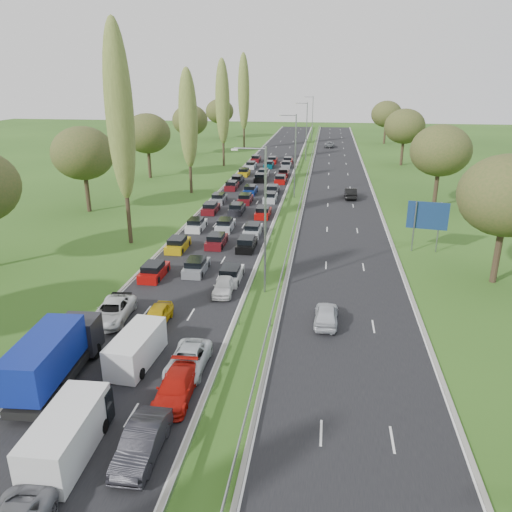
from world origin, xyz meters
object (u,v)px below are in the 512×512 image
at_px(white_van_front, 70,431).
at_px(direction_sign, 427,218).
at_px(near_car_3, 113,312).
at_px(blue_lorry, 54,356).
at_px(white_van_rear, 138,346).
at_px(near_car_2, 112,311).

relative_size(white_van_front, direction_sign, 1.08).
bearing_deg(near_car_3, direction_sign, 32.44).
relative_size(near_car_3, blue_lorry, 0.55).
height_order(white_van_front, white_van_rear, white_van_front).
height_order(blue_lorry, white_van_rear, blue_lorry).
distance_m(near_car_3, direction_sign, 31.86).
height_order(blue_lorry, white_van_front, blue_lorry).
bearing_deg(white_van_front, white_van_rear, 86.10).
distance_m(blue_lorry, white_van_rear, 4.89).
height_order(near_car_3, direction_sign, direction_sign).
distance_m(near_car_3, white_van_rear, 6.45).
bearing_deg(white_van_front, direction_sign, 54.18).
bearing_deg(white_van_front, blue_lorry, 122.19).
xyz_separation_m(white_van_front, white_van_rear, (0.26, 8.18, -0.10)).
bearing_deg(white_van_rear, near_car_3, 130.64).
relative_size(near_car_3, white_van_front, 0.79).
height_order(near_car_3, white_van_rear, white_van_rear).
bearing_deg(near_car_2, white_van_front, -78.58).
xyz_separation_m(white_van_rear, direction_sign, (21.43, 24.33, 2.51)).
relative_size(near_car_2, white_van_rear, 1.00).
xyz_separation_m(blue_lorry, white_van_front, (3.54, -5.18, -0.65)).
bearing_deg(blue_lorry, white_van_rear, 34.33).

